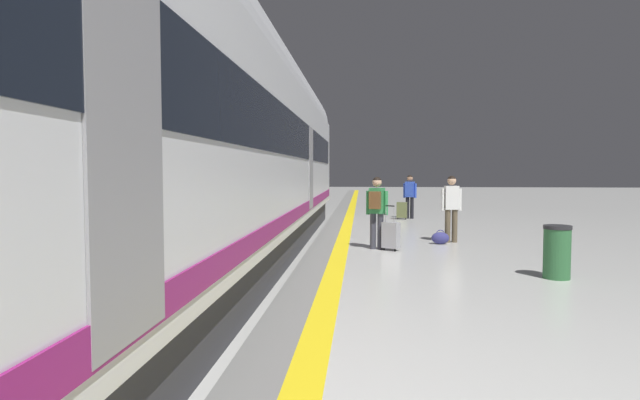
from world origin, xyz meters
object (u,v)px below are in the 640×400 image
Objects in this scene: passenger_far at (410,193)px; duffel_bag_mid at (440,238)px; high_speed_train at (171,124)px; suitcase_far at (402,210)px; waste_bin at (557,252)px; passenger_mid at (451,204)px; suitcase_near at (391,235)px; passenger_near at (377,206)px.

duffel_bag_mid is at bearing -88.90° from passenger_far.
suitcase_far is (4.23, 12.52, -2.15)m from high_speed_train.
passenger_mid is at bearing 103.16° from waste_bin.
waste_bin is (2.64, -2.91, 0.10)m from suitcase_near.
waste_bin is (1.81, -10.72, 0.11)m from suitcase_far.
suitcase_near is (0.33, -0.17, -0.65)m from passenger_near.
passenger_far is 11.15m from waste_bin.
suitcase_near is 1.15× the size of waste_bin.
suitcase_near is 2.30m from passenger_mid.
passenger_near is (3.07, 4.88, -1.50)m from high_speed_train.
passenger_mid is at bearing 47.41° from duffel_bag_mid.
passenger_mid reaches higher than duffel_bag_mid.
waste_bin reaches higher than duffel_bag_mid.
passenger_mid reaches higher than suitcase_far.
suitcase_far is 0.71× the size of waste_bin.
suitcase_far is at bearing 81.32° from passenger_near.
waste_bin reaches higher than suitcase_far.
suitcase_far is at bearing 71.33° from high_speed_train.
high_speed_train is at bearing -109.52° from passenger_far.
waste_bin is (2.97, -3.08, -0.55)m from passenger_near.
waste_bin is at bearing -46.01° from passenger_near.
duffel_bag_mid is (-0.32, -0.35, -0.84)m from passenger_mid.
passenger_near is 2.08m from duffel_bag_mid.
waste_bin is at bearing -47.71° from suitcase_near.
passenger_near is at bearing -145.41° from passenger_mid.
passenger_mid is at bearing -86.08° from passenger_far.
high_speed_train is 13.39m from suitcase_far.
passenger_mid is at bearing 43.08° from suitcase_near.
passenger_mid is 1.88× the size of waste_bin.
high_speed_train reaches higher than passenger_near.
passenger_near is 2.62× the size of suitcase_far.
high_speed_train is 7.87m from duffel_bag_mid.
high_speed_train reaches higher than suitcase_near.
duffel_bag_mid is 0.68× the size of suitcase_far.
suitcase_near is at bearing -96.13° from suitcase_far.
high_speed_train is 6.63m from waste_bin.
high_speed_train is at bearing -125.75° from suitcase_near.
passenger_mid is 0.96m from duffel_bag_mid.
duffel_bag_mid is at bearing 31.42° from passenger_near.
suitcase_near is at bearing 132.29° from waste_bin.
high_speed_train reaches higher than duffel_bag_mid.
duffel_bag_mid is (1.29, 1.16, -0.20)m from suitcase_near.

